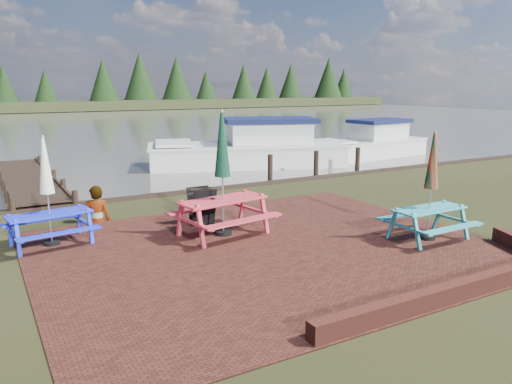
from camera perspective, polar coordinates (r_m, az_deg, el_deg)
The scene contains 13 objects.
ground at distance 9.49m, azimuth 4.40°, elevation -8.17°, with size 120.00×120.00×0.00m, color black.
paving at distance 10.28m, azimuth 1.27°, elevation -6.46°, with size 9.00×7.50×0.02m, color #351610.
brick_wall at distance 9.24m, azimuth 24.44°, elevation -8.85°, with size 6.21×1.79×0.30m.
water at distance 44.76m, azimuth -23.24°, elevation 6.95°, with size 120.00×60.00×0.02m, color #46443C.
far_treeline at distance 73.53m, azimuth -26.16°, elevation 10.92°, with size 120.00×10.00×8.10m.
picnic_table_teal at distance 11.29m, azimuth 19.24°, elevation -1.20°, with size 1.69×1.50×2.33m.
picnic_table_red at distance 10.97m, azimuth -3.82°, elevation -0.14°, with size 2.23×2.05×2.74m.
picnic_table_blue at distance 11.14m, azimuth -22.59°, elevation -1.73°, with size 1.83×1.67×2.28m.
chalkboard at distance 11.89m, azimuth -6.21°, elevation -1.65°, with size 0.56×0.53×0.91m.
jetty at distance 18.97m, azimuth -24.58°, elevation 1.40°, with size 1.76×9.08×1.00m.
boat_near at distance 21.89m, azimuth -0.57°, elevation 4.77°, with size 8.93×5.50×2.28m.
boat_far at distance 25.25m, azimuth 12.95°, elevation 5.26°, with size 6.63×3.04×2.00m.
person at distance 12.64m, azimuth -17.93°, elevation 0.64°, with size 0.65×0.43×1.79m, color gray.
Camera 1 is at (-5.00, -7.36, 3.29)m, focal length 35.00 mm.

